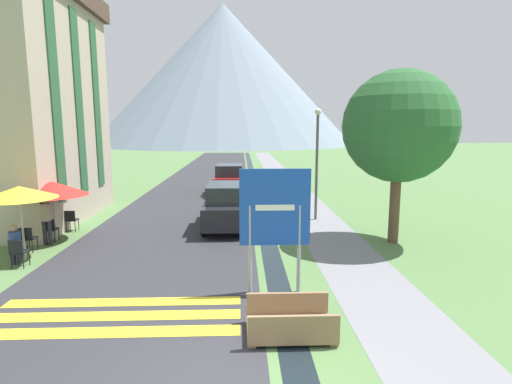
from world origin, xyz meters
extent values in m
plane|color=#517542|center=(0.00, 20.00, 0.00)|extent=(160.00, 160.00, 0.00)
cube|color=#2D2D33|center=(-2.50, 30.00, 0.00)|extent=(6.40, 60.00, 0.01)
cube|color=slate|center=(3.60, 30.00, 0.00)|extent=(2.20, 60.00, 0.01)
cube|color=black|center=(1.20, 30.00, 0.00)|extent=(0.60, 60.00, 0.00)
cube|color=yellow|center=(-2.50, 2.00, 0.01)|extent=(5.44, 0.44, 0.01)
cube|color=yellow|center=(-2.50, 2.70, 0.01)|extent=(5.44, 0.44, 0.01)
cube|color=yellow|center=(-2.50, 3.40, 0.01)|extent=(5.44, 0.44, 0.01)
cone|color=slate|center=(-3.99, 94.75, 16.61)|extent=(62.39, 62.39, 33.21)
cube|color=tan|center=(-9.40, 12.00, 5.06)|extent=(5.56, 7.77, 10.12)
cube|color=#285633|center=(-6.59, 9.86, 5.06)|extent=(0.06, 0.70, 7.59)
cube|color=#285633|center=(-6.59, 12.00, 5.06)|extent=(0.06, 0.70, 7.59)
cube|color=#285633|center=(-6.59, 14.14, 5.06)|extent=(0.06, 0.70, 7.59)
cylinder|color=#9E9EA3|center=(0.46, 3.86, 1.10)|extent=(0.10, 0.10, 2.20)
cylinder|color=#9E9EA3|center=(1.66, 3.86, 1.10)|extent=(0.10, 0.10, 2.20)
cube|color=#1947B7|center=(1.06, 3.84, 2.15)|extent=(1.71, 0.05, 1.86)
cube|color=white|center=(1.06, 3.81, 2.15)|extent=(0.94, 0.02, 0.14)
cube|color=#846647|center=(1.20, 1.79, 0.14)|extent=(1.70, 1.10, 0.12)
cube|color=#846647|center=(1.20, 1.28, 0.43)|extent=(1.70, 0.08, 0.45)
cube|color=#846647|center=(1.20, 2.30, 0.43)|extent=(1.70, 0.08, 0.45)
cube|color=#846647|center=(0.43, 1.79, 0.04)|extent=(0.16, 0.99, 0.08)
cube|color=#846647|center=(1.97, 1.79, 0.04)|extent=(0.16, 0.99, 0.08)
cube|color=black|center=(-0.40, 10.45, 0.72)|extent=(1.62, 4.18, 0.84)
cube|color=#23282D|center=(-0.40, 10.24, 1.48)|extent=(1.38, 2.30, 0.68)
cylinder|color=black|center=(-1.17, 11.74, 0.30)|extent=(0.18, 0.60, 0.60)
cylinder|color=black|center=(0.37, 11.74, 0.30)|extent=(0.18, 0.60, 0.60)
cylinder|color=black|center=(-1.17, 9.15, 0.30)|extent=(0.18, 0.60, 0.60)
cylinder|color=black|center=(0.37, 9.15, 0.30)|extent=(0.18, 0.60, 0.60)
cube|color=#A31919|center=(-0.49, 18.94, 0.72)|extent=(1.85, 3.82, 0.84)
cube|color=#23282D|center=(-0.49, 18.75, 1.48)|extent=(1.57, 2.10, 0.68)
cylinder|color=black|center=(-1.38, 20.13, 0.30)|extent=(0.18, 0.60, 0.60)
cylinder|color=black|center=(0.39, 20.13, 0.30)|extent=(0.18, 0.60, 0.60)
cylinder|color=black|center=(-1.38, 17.76, 0.30)|extent=(0.18, 0.60, 0.60)
cylinder|color=black|center=(0.39, 17.76, 0.30)|extent=(0.18, 0.60, 0.60)
cube|color=black|center=(-6.91, 7.30, 0.45)|extent=(0.40, 0.40, 0.04)
cube|color=black|center=(-6.91, 7.12, 0.65)|extent=(0.40, 0.04, 0.40)
cylinder|color=black|center=(-7.08, 7.47, 0.23)|extent=(0.03, 0.03, 0.45)
cylinder|color=black|center=(-6.74, 7.47, 0.23)|extent=(0.03, 0.03, 0.45)
cylinder|color=black|center=(-7.08, 7.13, 0.23)|extent=(0.03, 0.03, 0.45)
cylinder|color=black|center=(-6.74, 7.13, 0.23)|extent=(0.03, 0.03, 0.45)
cube|color=black|center=(-6.42, 10.08, 0.45)|extent=(0.40, 0.40, 0.04)
cube|color=black|center=(-6.42, 9.90, 0.65)|extent=(0.40, 0.04, 0.40)
cylinder|color=black|center=(-6.59, 10.25, 0.23)|extent=(0.03, 0.03, 0.45)
cylinder|color=black|center=(-6.25, 10.25, 0.23)|extent=(0.03, 0.03, 0.45)
cylinder|color=black|center=(-6.59, 9.91, 0.23)|extent=(0.03, 0.03, 0.45)
cylinder|color=black|center=(-6.25, 9.91, 0.23)|extent=(0.03, 0.03, 0.45)
cube|color=black|center=(-6.22, 5.95, 0.45)|extent=(0.40, 0.40, 0.04)
cube|color=black|center=(-6.22, 5.77, 0.65)|extent=(0.40, 0.04, 0.40)
cylinder|color=black|center=(-6.39, 6.12, 0.23)|extent=(0.03, 0.03, 0.45)
cylinder|color=black|center=(-6.05, 6.12, 0.23)|extent=(0.03, 0.03, 0.45)
cylinder|color=black|center=(-6.39, 5.78, 0.23)|extent=(0.03, 0.03, 0.45)
cylinder|color=black|center=(-6.05, 5.78, 0.23)|extent=(0.03, 0.03, 0.45)
cube|color=black|center=(-6.54, 8.60, 0.45)|extent=(0.40, 0.40, 0.04)
cube|color=black|center=(-6.54, 8.42, 0.65)|extent=(0.40, 0.04, 0.40)
cylinder|color=black|center=(-6.71, 8.77, 0.23)|extent=(0.03, 0.03, 0.45)
cylinder|color=black|center=(-6.37, 8.77, 0.23)|extent=(0.03, 0.03, 0.45)
cylinder|color=black|center=(-6.71, 8.43, 0.23)|extent=(0.03, 0.03, 0.45)
cylinder|color=black|center=(-6.37, 8.43, 0.23)|extent=(0.03, 0.03, 0.45)
cube|color=black|center=(-6.71, 7.42, 0.45)|extent=(0.40, 0.40, 0.04)
cube|color=black|center=(-6.71, 7.24, 0.65)|extent=(0.40, 0.04, 0.40)
cylinder|color=black|center=(-6.88, 7.59, 0.23)|extent=(0.03, 0.03, 0.45)
cylinder|color=black|center=(-6.54, 7.59, 0.23)|extent=(0.03, 0.03, 0.45)
cylinder|color=black|center=(-6.88, 7.25, 0.23)|extent=(0.03, 0.03, 0.45)
cylinder|color=black|center=(-6.54, 7.25, 0.23)|extent=(0.03, 0.03, 0.45)
cylinder|color=#B7B2A8|center=(-6.44, 6.62, 1.10)|extent=(0.06, 0.06, 2.21)
cone|color=yellow|center=(-6.44, 6.62, 2.11)|extent=(2.16, 2.16, 0.38)
cylinder|color=#B7B2A8|center=(-6.45, 8.74, 1.00)|extent=(0.06, 0.06, 2.01)
cone|color=red|center=(-6.45, 8.74, 1.91)|extent=(2.41, 2.41, 0.50)
cylinder|color=#282833|center=(-6.55, 6.18, 0.23)|extent=(0.14, 0.14, 0.46)
cylinder|color=#282833|center=(-6.37, 6.18, 0.23)|extent=(0.14, 0.14, 0.46)
cylinder|color=navy|center=(-6.46, 6.18, 0.73)|extent=(0.32, 0.32, 0.55)
sphere|color=#9E755B|center=(-6.46, 6.18, 1.11)|extent=(0.22, 0.22, 0.22)
cylinder|color=#282833|center=(-6.58, 8.20, 0.43)|extent=(0.14, 0.14, 0.86)
cylinder|color=#282833|center=(-6.40, 8.20, 0.43)|extent=(0.14, 0.14, 0.86)
cylinder|color=gray|center=(-6.49, 8.20, 1.16)|extent=(0.32, 0.32, 0.60)
sphere|color=#9E755B|center=(-6.49, 8.20, 1.56)|extent=(0.22, 0.22, 0.22)
cylinder|color=#515156|center=(3.55, 11.75, 2.30)|extent=(0.12, 0.12, 4.59)
sphere|color=silver|center=(3.55, 11.75, 4.71)|extent=(0.28, 0.28, 0.28)
cylinder|color=brown|center=(5.65, 8.09, 1.22)|extent=(0.36, 0.36, 2.45)
sphere|color=#285B2D|center=(5.65, 8.09, 4.08)|extent=(3.84, 3.84, 3.84)
camera|label=1|loc=(0.26, -5.50, 4.03)|focal=28.00mm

